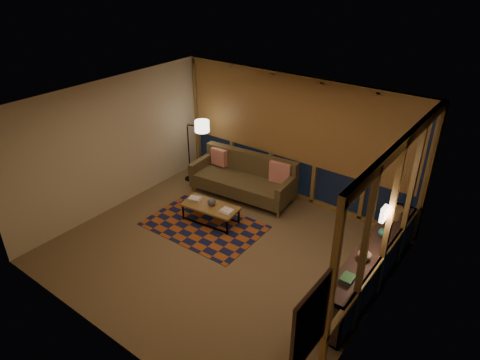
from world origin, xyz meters
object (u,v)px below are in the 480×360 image
Objects in this scene: sofa at (243,178)px; coffee_table at (211,214)px; floor_lamp at (189,150)px; bookshelf at (371,265)px.

coffee_table is (0.10, -1.20, -0.27)m from sofa.
floor_lamp reaches higher than coffee_table.
coffee_table is 0.37× the size of bookshelf.
coffee_table is at bearing -59.46° from floor_lamp.
floor_lamp is (-1.48, -0.09, 0.29)m from sofa.
bookshelf reaches higher than coffee_table.
floor_lamp is at bearing 168.74° from bookshelf.
coffee_table is 3.23m from bookshelf.
coffee_table is at bearing -177.35° from bookshelf.
floor_lamp is 0.49× the size of bookshelf.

